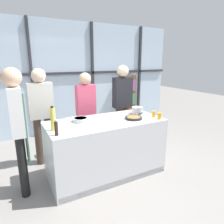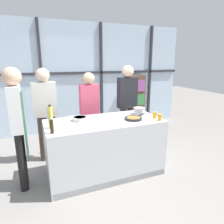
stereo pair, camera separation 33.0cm
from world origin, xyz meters
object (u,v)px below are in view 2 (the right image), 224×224
(chef, at_px, (18,120))
(spectator_far_left, at_px, (45,109))
(mixing_bowl, at_px, (80,119))
(oil_bottle, at_px, (51,117))
(spectator_center_right, at_px, (127,101))
(saucepan, at_px, (139,111))
(pepper_grinder, at_px, (52,126))
(white_plate, at_px, (72,118))
(frying_pan, at_px, (134,118))
(spectator_center_left, at_px, (89,107))
(juice_glass_far, at_px, (155,115))
(juice_glass_near, at_px, (160,117))

(chef, bearing_deg, spectator_far_left, 151.21)
(mixing_bowl, height_order, oil_bottle, oil_bottle)
(spectator_center_right, distance_m, oil_bottle, 1.88)
(saucepan, bearing_deg, pepper_grinder, -165.23)
(white_plate, relative_size, mixing_bowl, 0.95)
(oil_bottle, bearing_deg, frying_pan, -2.91)
(spectator_center_left, distance_m, pepper_grinder, 1.40)
(saucepan, bearing_deg, spectator_far_left, 154.64)
(pepper_grinder, height_order, juice_glass_far, pepper_grinder)
(spectator_center_right, relative_size, juice_glass_far, 16.73)
(saucepan, xyz_separation_m, mixing_bowl, (-1.06, 0.02, -0.03))
(juice_glass_near, bearing_deg, saucepan, 104.26)
(spectator_center_right, xyz_separation_m, mixing_bowl, (-1.19, -0.71, -0.07))
(spectator_far_left, height_order, mixing_bowl, spectator_far_left)
(mixing_bowl, relative_size, juice_glass_near, 2.31)
(mixing_bowl, xyz_separation_m, juice_glass_near, (1.18, -0.48, 0.02))
(spectator_far_left, xyz_separation_m, saucepan, (1.53, -0.73, -0.01))
(spectator_center_right, bearing_deg, spectator_far_left, 0.00)
(chef, distance_m, oil_bottle, 0.45)
(frying_pan, xyz_separation_m, oil_bottle, (-1.28, 0.07, 0.14))
(spectator_center_right, distance_m, frying_pan, 1.04)
(white_plate, height_order, juice_glass_near, juice_glass_near)
(chef, bearing_deg, white_plate, 105.97)
(chef, bearing_deg, juice_glass_far, 82.42)
(frying_pan, height_order, juice_glass_far, juice_glass_far)
(mixing_bowl, bearing_deg, juice_glass_near, -22.06)
(mixing_bowl, bearing_deg, pepper_grinder, -137.96)
(spectator_far_left, distance_m, juice_glass_far, 1.95)
(white_plate, bearing_deg, spectator_center_right, 22.86)
(spectator_center_left, height_order, pepper_grinder, spectator_center_left)
(white_plate, height_order, pepper_grinder, pepper_grinder)
(oil_bottle, xyz_separation_m, juice_glass_near, (1.64, -0.27, -0.11))
(spectator_far_left, distance_m, juice_glass_near, 2.03)
(spectator_center_left, height_order, frying_pan, spectator_center_left)
(mixing_bowl, bearing_deg, frying_pan, -18.11)
(oil_bottle, bearing_deg, spectator_far_left, 90.50)
(spectator_center_left, height_order, mixing_bowl, spectator_center_left)
(juice_glass_far, bearing_deg, spectator_center_left, 128.17)
(oil_bottle, bearing_deg, saucepan, 6.83)
(juice_glass_near, bearing_deg, spectator_center_left, 124.73)
(juice_glass_far, bearing_deg, frying_pan, 169.05)
(saucepan, bearing_deg, white_plate, 170.79)
(chef, xyz_separation_m, pepper_grinder, (0.42, -0.36, -0.03))
(spectator_far_left, bearing_deg, white_plate, 124.99)
(oil_bottle, relative_size, juice_glass_near, 3.22)
(spectator_center_right, xyz_separation_m, pepper_grinder, (-1.66, -1.13, -0.00))
(pepper_grinder, bearing_deg, saucepan, 14.77)
(spectator_far_left, bearing_deg, juice_glass_near, 144.33)
(spectator_far_left, xyz_separation_m, mixing_bowl, (0.47, -0.71, -0.04))
(pepper_grinder, relative_size, juice_glass_far, 2.00)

